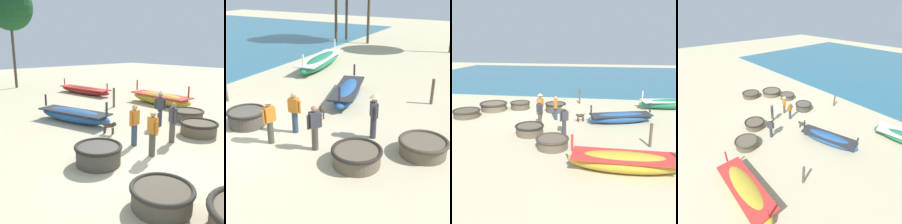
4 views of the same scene
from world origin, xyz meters
TOP-DOWN VIEW (x-y plane):
  - ground_plane at (0.00, 0.00)m, footprint 80.00×80.00m
  - coracle_tilted at (-0.80, 0.87)m, footprint 1.53×1.53m
  - coracle_weathered at (-1.14, -1.91)m, footprint 1.51×1.51m
  - coracle_far_right at (5.79, 1.99)m, footprint 1.62×1.62m
  - coracle_front_right at (4.18, 0.39)m, footprint 1.59×1.59m
  - long_boat_blue_hull at (1.25, 5.43)m, footprint 2.24×4.28m
  - long_boat_green_hull at (6.23, 11.69)m, footprint 1.79×5.31m
  - long_boat_white_hull at (7.64, 5.26)m, footprint 1.35×4.51m
  - fisherman_crouching at (0.98, 0.19)m, footprint 0.36×0.51m
  - fisherman_standing_left at (3.92, 2.27)m, footprint 0.38×0.44m
  - fisherman_standing_right at (2.57, 0.56)m, footprint 0.37×0.46m
  - fisherman_hauling at (1.22, 1.28)m, footprint 0.53×0.26m
  - dog at (1.38, 2.89)m, footprint 0.45×0.60m
  - mooring_post_inland at (4.93, 6.67)m, footprint 0.14×0.14m
  - tree_leftmost at (3.49, 18.58)m, footprint 3.90×3.90m

SIDE VIEW (x-z plane):
  - ground_plane at x=0.00m, z-range 0.00..0.00m
  - coracle_far_right at x=5.79m, z-range 0.02..0.55m
  - coracle_weathered at x=-1.14m, z-range 0.02..0.56m
  - coracle_front_right at x=4.18m, z-range 0.02..0.58m
  - long_boat_green_hull at x=6.23m, z-range -0.22..0.84m
  - coracle_tilted at x=-0.80m, z-range 0.03..0.66m
  - long_boat_blue_hull at x=1.25m, z-range -0.25..0.96m
  - dog at x=1.38m, z-range 0.10..0.64m
  - long_boat_white_hull at x=7.64m, z-range -0.30..1.11m
  - mooring_post_inland at x=4.93m, z-range 0.00..1.19m
  - fisherman_standing_right at x=2.57m, z-range 0.05..1.62m
  - fisherman_hauling at x=1.22m, z-range 0.05..1.62m
  - fisherman_crouching at x=0.98m, z-range 0.12..1.79m
  - fisherman_standing_left at x=3.92m, z-range 0.12..1.79m
  - tree_leftmost at x=3.49m, z-range 2.47..11.37m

